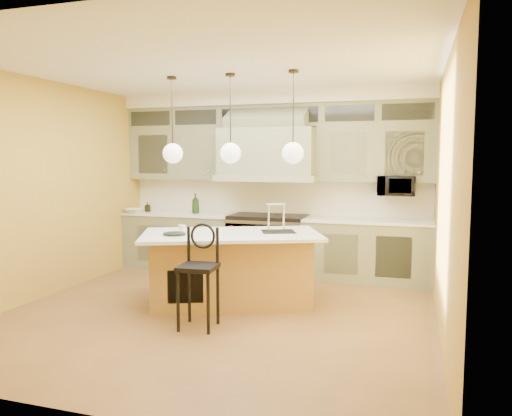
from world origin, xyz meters
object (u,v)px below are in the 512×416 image
(kitchen_island, at_px, (232,267))
(range, at_px, (268,244))
(microwave, at_px, (396,186))
(counter_stool, at_px, (199,269))

(kitchen_island, bearing_deg, range, 67.25)
(range, relative_size, microwave, 2.21)
(kitchen_island, xyz_separation_m, microwave, (1.94, 1.80, 0.98))
(range, distance_m, counter_stool, 2.66)
(range, relative_size, counter_stool, 1.05)
(range, xyz_separation_m, counter_stool, (-0.02, -2.65, 0.16))
(counter_stool, relative_size, microwave, 2.10)
(kitchen_island, distance_m, microwave, 2.82)
(kitchen_island, relative_size, microwave, 4.61)
(counter_stool, distance_m, microwave, 3.48)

